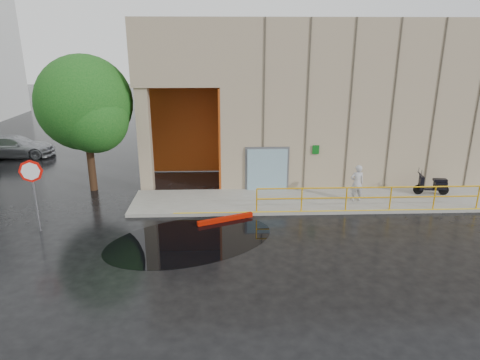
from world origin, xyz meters
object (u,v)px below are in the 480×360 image
object	(u,v)px
stop_sign	(32,181)
red_curb	(225,219)
car_c	(15,146)
person	(357,183)
scooter	(433,180)
tree_near	(87,107)

from	to	relation	value
stop_sign	red_curb	bearing A→B (deg)	20.54
red_curb	car_c	distance (m)	16.89
person	red_curb	world-z (taller)	person
scooter	car_c	size ratio (longest dim) A/B	0.35
car_c	tree_near	world-z (taller)	tree_near
scooter	stop_sign	world-z (taller)	stop_sign
stop_sign	red_curb	size ratio (longest dim) A/B	1.20
scooter	car_c	xyz separation A→B (m)	(-22.83, 8.17, -0.18)
red_curb	tree_near	bearing A→B (deg)	148.12
person	red_curb	distance (m)	6.20
red_curb	car_c	bearing A→B (deg)	141.29
scooter	stop_sign	bearing A→B (deg)	-163.28
tree_near	red_curb	bearing A→B (deg)	-31.88
person	stop_sign	size ratio (longest dim) A/B	0.58
person	tree_near	distance (m)	12.79
stop_sign	car_c	size ratio (longest dim) A/B	0.61
scooter	tree_near	distance (m)	16.38
car_c	tree_near	size ratio (longest dim) A/B	0.73
person	scooter	distance (m)	3.83
person	red_curb	bearing A→B (deg)	13.20
person	car_c	world-z (taller)	person
person	scooter	bearing A→B (deg)	-173.49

